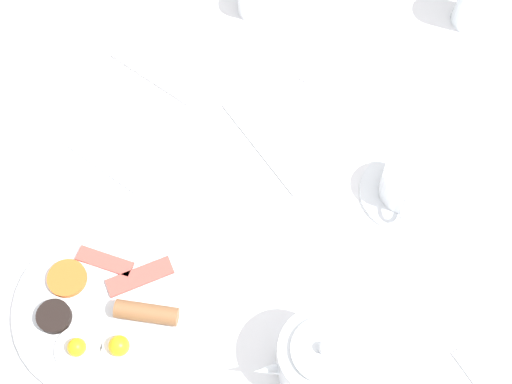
# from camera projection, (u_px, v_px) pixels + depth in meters

# --- Properties ---
(ground_plane) EXTENTS (8.00, 8.00, 0.00)m
(ground_plane) POSITION_uv_depth(u_px,v_px,m) (256.00, 320.00, 1.89)
(ground_plane) COLOR #4C4742
(table) EXTENTS (0.96, 1.04, 0.78)m
(table) POSITION_uv_depth(u_px,v_px,m) (256.00, 216.00, 1.25)
(table) COLOR white
(table) RESTS_ON ground_plane
(breakfast_plate) EXTENTS (0.28, 0.28, 0.04)m
(breakfast_plate) POSITION_uv_depth(u_px,v_px,m) (103.00, 309.00, 1.09)
(breakfast_plate) COLOR white
(breakfast_plate) RESTS_ON table
(teapot_near) EXTENTS (0.13, 0.21, 0.12)m
(teapot_near) POSITION_uv_depth(u_px,v_px,m) (322.00, 357.00, 1.02)
(teapot_near) COLOR white
(teapot_near) RESTS_ON table
(teacup_with_saucer_left) EXTENTS (0.15, 0.15, 0.07)m
(teacup_with_saucer_left) POSITION_uv_depth(u_px,v_px,m) (406.00, 184.00, 1.16)
(teacup_with_saucer_left) COLOR white
(teacup_with_saucer_left) RESTS_ON table
(water_glass_short) EXTENTS (0.07, 0.07, 0.10)m
(water_glass_short) POSITION_uv_depth(u_px,v_px,m) (477.00, 2.00, 1.29)
(water_glass_short) COLOR white
(water_glass_short) RESTS_ON table
(napkin_folded) EXTENTS (0.19, 0.21, 0.01)m
(napkin_folded) POSITION_uv_depth(u_px,v_px,m) (168.00, 60.00, 1.30)
(napkin_folded) COLOR white
(napkin_folded) RESTS_ON table
(fork_by_plate) EXTENTS (0.12, 0.14, 0.00)m
(fork_by_plate) POSITION_uv_depth(u_px,v_px,m) (102.00, 166.00, 1.21)
(fork_by_plate) COLOR silver
(fork_by_plate) RESTS_ON table
(knife_by_plate) EXTENTS (0.19, 0.13, 0.00)m
(knife_by_plate) POSITION_uv_depth(u_px,v_px,m) (260.00, 148.00, 1.22)
(knife_by_plate) COLOR silver
(knife_by_plate) RESTS_ON table
(fork_spare) EXTENTS (0.15, 0.11, 0.00)m
(fork_spare) POSITION_uv_depth(u_px,v_px,m) (327.00, 49.00, 1.31)
(fork_spare) COLOR silver
(fork_spare) RESTS_ON table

